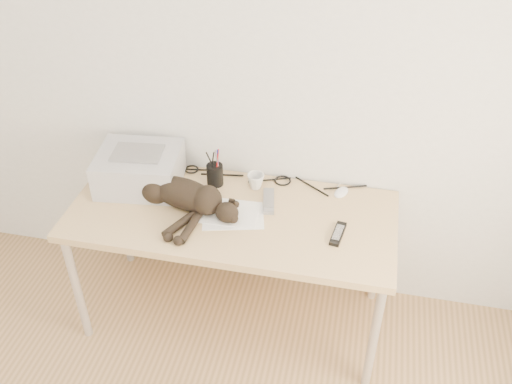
% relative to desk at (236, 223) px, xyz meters
% --- Properties ---
extents(wall_back, '(3.50, 0.00, 3.50)m').
position_rel_desk_xyz_m(wall_back, '(0.00, 0.27, 0.69)').
color(wall_back, white).
rests_on(wall_back, floor).
extents(desk, '(1.60, 0.70, 0.74)m').
position_rel_desk_xyz_m(desk, '(0.00, 0.00, 0.00)').
color(desk, tan).
rests_on(desk, floor).
extents(printer, '(0.45, 0.40, 0.20)m').
position_rel_desk_xyz_m(printer, '(-0.52, 0.05, 0.23)').
color(printer, '#B9B9BE').
rests_on(printer, desk).
extents(papers, '(0.35, 0.27, 0.01)m').
position_rel_desk_xyz_m(papers, '(-0.00, -0.10, 0.14)').
color(papers, white).
rests_on(papers, desk).
extents(cat, '(0.70, 0.43, 0.16)m').
position_rel_desk_xyz_m(cat, '(-0.26, -0.09, 0.20)').
color(cat, black).
rests_on(cat, desk).
extents(mug, '(0.12, 0.12, 0.08)m').
position_rel_desk_xyz_m(mug, '(0.07, 0.14, 0.17)').
color(mug, silver).
rests_on(mug, desk).
extents(pen_cup, '(0.09, 0.09, 0.22)m').
position_rel_desk_xyz_m(pen_cup, '(-0.14, 0.13, 0.19)').
color(pen_cup, black).
rests_on(pen_cup, desk).
extents(remote_grey, '(0.09, 0.20, 0.02)m').
position_rel_desk_xyz_m(remote_grey, '(0.16, 0.03, 0.14)').
color(remote_grey, slate).
rests_on(remote_grey, desk).
extents(remote_black, '(0.07, 0.17, 0.02)m').
position_rel_desk_xyz_m(remote_black, '(0.53, -0.14, 0.14)').
color(remote_black, black).
rests_on(remote_black, desk).
extents(mouse, '(0.10, 0.12, 0.03)m').
position_rel_desk_xyz_m(mouse, '(0.51, 0.19, 0.15)').
color(mouse, white).
rests_on(mouse, desk).
extents(cable_tangle, '(1.36, 0.09, 0.01)m').
position_rel_desk_xyz_m(cable_tangle, '(0.00, 0.22, 0.14)').
color(cable_tangle, black).
rests_on(cable_tangle, desk).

